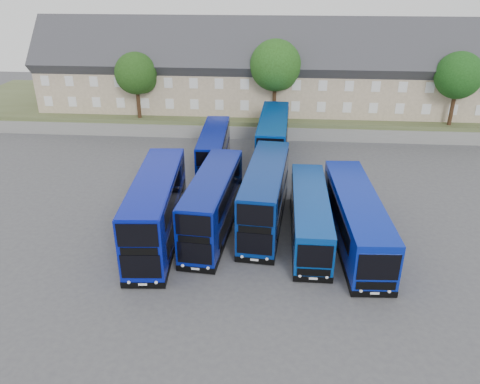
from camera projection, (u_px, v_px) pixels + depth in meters
name	position (u px, v px, depth m)	size (l,w,h in m)	color
ground	(239.00, 250.00, 33.36)	(120.00, 120.00, 0.00)	#47474C
retaining_wall	(256.00, 133.00, 54.61)	(70.00, 0.40, 1.50)	slate
earth_bank	(260.00, 108.00, 63.49)	(80.00, 20.00, 2.00)	#4E5731
terrace_row	(284.00, 73.00, 57.26)	(60.00, 10.40, 11.20)	tan
dd_front_left	(157.00, 210.00, 33.69)	(3.69, 12.42, 4.87)	#08159C
dd_front_mid	(213.00, 205.00, 34.82)	(3.54, 11.57, 4.53)	#071789
dd_front_right	(265.00, 196.00, 35.93)	(3.71, 12.04, 4.71)	navy
dd_rear_left	(214.00, 152.00, 45.41)	(2.66, 10.39, 4.10)	#081896
dd_rear_right	(273.00, 140.00, 47.44)	(3.21, 12.19, 4.81)	#083999
coach_east_a	(310.00, 216.00, 34.49)	(2.59, 12.11, 3.31)	#073790
coach_east_b	(356.00, 219.00, 33.69)	(3.51, 13.56, 3.67)	#091FA5
tree_west	(137.00, 75.00, 53.86)	(4.80, 4.80, 7.65)	#382314
tree_mid	(277.00, 67.00, 52.73)	(5.76, 5.76, 9.18)	#382314
tree_east	(459.00, 77.00, 51.14)	(5.12, 5.12, 8.16)	#382314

